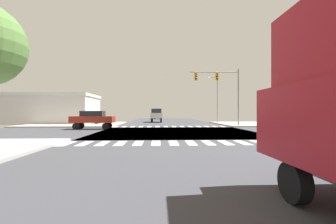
{
  "coord_description": "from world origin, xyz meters",
  "views": [
    {
      "loc": [
        -1.59,
        -20.18,
        1.76
      ],
      "look_at": [
        -0.55,
        5.32,
        1.77
      ],
      "focal_mm": 24.23,
      "sensor_mm": 36.0,
      "label": 1
    }
  ],
  "objects_px": {
    "street_lamp": "(216,95)",
    "bank_building": "(55,109)",
    "sedan_leading_3": "(157,115)",
    "sedan_nearside_1": "(93,118)",
    "suv_trailing_2": "(156,114)",
    "traffic_signal_mast": "(220,84)"
  },
  "relations": [
    {
      "from": "bank_building",
      "to": "sedan_leading_3",
      "type": "bearing_deg",
      "value": 56.13
    },
    {
      "from": "street_lamp",
      "to": "suv_trailing_2",
      "type": "height_order",
      "value": "street_lamp"
    },
    {
      "from": "sedan_nearside_1",
      "to": "sedan_leading_3",
      "type": "relative_size",
      "value": 1.0
    },
    {
      "from": "street_lamp",
      "to": "suv_trailing_2",
      "type": "xyz_separation_m",
      "value": [
        -9.57,
        3.44,
        -3.09
      ]
    },
    {
      "from": "street_lamp",
      "to": "sedan_leading_3",
      "type": "height_order",
      "value": "street_lamp"
    },
    {
      "from": "suv_trailing_2",
      "to": "street_lamp",
      "type": "bearing_deg",
      "value": 160.22
    },
    {
      "from": "street_lamp",
      "to": "sedan_leading_3",
      "type": "distance_m",
      "value": 24.58
    },
    {
      "from": "street_lamp",
      "to": "suv_trailing_2",
      "type": "relative_size",
      "value": 1.62
    },
    {
      "from": "sedan_nearside_1",
      "to": "suv_trailing_2",
      "type": "relative_size",
      "value": 0.93
    },
    {
      "from": "street_lamp",
      "to": "bank_building",
      "type": "height_order",
      "value": "street_lamp"
    },
    {
      "from": "sedan_leading_3",
      "to": "suv_trailing_2",
      "type": "distance_m",
      "value": 18.94
    },
    {
      "from": "traffic_signal_mast",
      "to": "suv_trailing_2",
      "type": "height_order",
      "value": "traffic_signal_mast"
    },
    {
      "from": "traffic_signal_mast",
      "to": "suv_trailing_2",
      "type": "distance_m",
      "value": 14.76
    },
    {
      "from": "sedan_nearside_1",
      "to": "suv_trailing_2",
      "type": "bearing_deg",
      "value": 157.92
    },
    {
      "from": "sedan_nearside_1",
      "to": "suv_trailing_2",
      "type": "height_order",
      "value": "suv_trailing_2"
    },
    {
      "from": "bank_building",
      "to": "sedan_nearside_1",
      "type": "height_order",
      "value": "bank_building"
    },
    {
      "from": "street_lamp",
      "to": "suv_trailing_2",
      "type": "distance_m",
      "value": 10.63
    },
    {
      "from": "traffic_signal_mast",
      "to": "street_lamp",
      "type": "height_order",
      "value": "street_lamp"
    },
    {
      "from": "street_lamp",
      "to": "sedan_nearside_1",
      "type": "relative_size",
      "value": 1.73
    },
    {
      "from": "bank_building",
      "to": "suv_trailing_2",
      "type": "bearing_deg",
      "value": 15.03
    },
    {
      "from": "bank_building",
      "to": "sedan_nearside_1",
      "type": "distance_m",
      "value": 14.8
    },
    {
      "from": "bank_building",
      "to": "suv_trailing_2",
      "type": "height_order",
      "value": "bank_building"
    }
  ]
}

